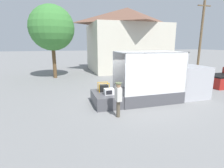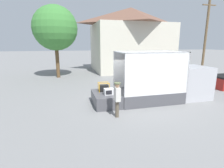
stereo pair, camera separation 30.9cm
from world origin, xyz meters
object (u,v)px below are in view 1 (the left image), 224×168
microwave (109,92)px  worker_person (118,96)px  portable_generator (104,88)px  utility_pole (201,36)px  street_tree (52,28)px  box_truck (170,85)px

microwave → worker_person: size_ratio=0.31×
portable_generator → utility_pole: utility_pole is taller
microwave → utility_pole: (14.17, 9.07, 3.50)m
worker_person → microwave: bearing=91.2°
utility_pole → microwave: bearing=-147.4°
utility_pole → street_tree: size_ratio=1.18×
microwave → utility_pole: utility_pole is taller
portable_generator → worker_person: size_ratio=0.38×
street_tree → utility_pole: bearing=-2.5°
microwave → street_tree: street_tree is taller
utility_pole → box_truck: bearing=-139.1°
worker_person → street_tree: (-3.15, 11.34, 3.90)m
box_truck → portable_generator: size_ratio=9.13×
worker_person → utility_pole: utility_pole is taller
box_truck → portable_generator: box_truck is taller
portable_generator → box_truck: bearing=-4.7°
box_truck → worker_person: 4.52m
box_truck → utility_pole: (10.04, 8.71, 3.46)m
box_truck → street_tree: size_ratio=0.82×
worker_person → street_tree: size_ratio=0.24×
worker_person → utility_pole: bearing=36.8°
worker_person → utility_pole: 17.98m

